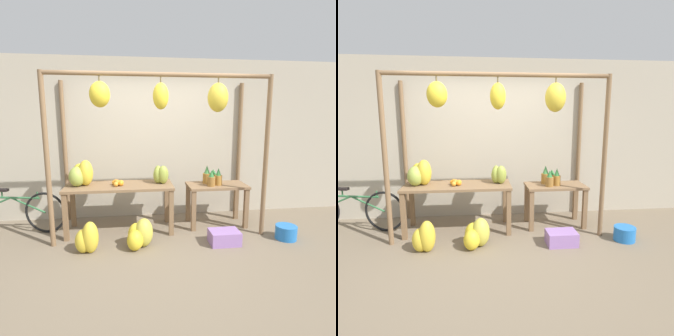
{
  "view_description": "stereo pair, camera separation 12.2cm",
  "coord_description": "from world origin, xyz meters",
  "views": [
    {
      "loc": [
        -0.43,
        -3.51,
        1.8
      ],
      "look_at": [
        0.14,
        0.82,
        1.0
      ],
      "focal_mm": 30.0,
      "sensor_mm": 36.0,
      "label": 1
    },
    {
      "loc": [
        -0.3,
        -3.52,
        1.8
      ],
      "look_at": [
        0.14,
        0.82,
        1.0
      ],
      "focal_mm": 30.0,
      "sensor_mm": 36.0,
      "label": 2
    }
  ],
  "objects": [
    {
      "name": "banana_pile_ground_left",
      "position": [
        -1.04,
        0.12,
        0.19
      ],
      "size": [
        0.4,
        0.32,
        0.44
      ],
      "color": "gold",
      "rests_on": "ground_plane"
    },
    {
      "name": "orange_pile",
      "position": [
        -0.65,
        0.8,
        0.79
      ],
      "size": [
        0.18,
        0.23,
        0.09
      ],
      "color": "orange",
      "rests_on": "display_table_main"
    },
    {
      "name": "display_table_main",
      "position": [
        -0.62,
        0.82,
        0.64
      ],
      "size": [
        1.66,
        0.66,
        0.75
      ],
      "color": "brown",
      "rests_on": "ground_plane"
    },
    {
      "name": "fruit_crate_white",
      "position": [
        0.87,
        0.14,
        0.1
      ],
      "size": [
        0.42,
        0.3,
        0.2
      ],
      "color": "#9970B7",
      "rests_on": "ground_plane"
    },
    {
      "name": "blue_bucket",
      "position": [
        1.84,
        0.18,
        0.1
      ],
      "size": [
        0.31,
        0.31,
        0.21
      ],
      "color": "blue",
      "rests_on": "ground_plane"
    },
    {
      "name": "stall_awning",
      "position": [
        0.04,
        0.59,
        1.78
      ],
      "size": [
        3.18,
        1.22,
        2.39
      ],
      "color": "brown",
      "rests_on": "ground_plane"
    },
    {
      "name": "banana_pile_on_table",
      "position": [
        -1.21,
        0.87,
        0.93
      ],
      "size": [
        0.39,
        0.47,
        0.4
      ],
      "color": "gold",
      "rests_on": "display_table_main"
    },
    {
      "name": "ground_plane",
      "position": [
        0.0,
        0.0,
        0.0
      ],
      "size": [
        20.0,
        20.0,
        0.0
      ],
      "primitive_type": "plane",
      "color": "#756651"
    },
    {
      "name": "parked_bicycle",
      "position": [
        -2.32,
        0.99,
        0.35
      ],
      "size": [
        1.72,
        0.37,
        0.7
      ],
      "color": "black",
      "rests_on": "ground_plane"
    },
    {
      "name": "display_table_side",
      "position": [
        0.97,
        0.88,
        0.54
      ],
      "size": [
        0.97,
        0.54,
        0.7
      ],
      "color": "brown",
      "rests_on": "ground_plane"
    },
    {
      "name": "pineapple_cluster",
      "position": [
        0.89,
        0.9,
        0.81
      ],
      "size": [
        0.28,
        0.33,
        0.31
      ],
      "color": "olive",
      "rests_on": "display_table_side"
    },
    {
      "name": "papaya_pile",
      "position": [
        0.02,
        0.87,
        0.89
      ],
      "size": [
        0.28,
        0.3,
        0.29
      ],
      "color": "#93A33D",
      "rests_on": "display_table_main"
    },
    {
      "name": "shop_wall_back",
      "position": [
        0.0,
        1.54,
        1.4
      ],
      "size": [
        8.0,
        0.08,
        2.8
      ],
      "color": "#B2A893",
      "rests_on": "ground_plane"
    },
    {
      "name": "banana_pile_ground_right",
      "position": [
        -0.34,
        0.19,
        0.18
      ],
      "size": [
        0.44,
        0.44,
        0.41
      ],
      "color": "gold",
      "rests_on": "ground_plane"
    }
  ]
}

